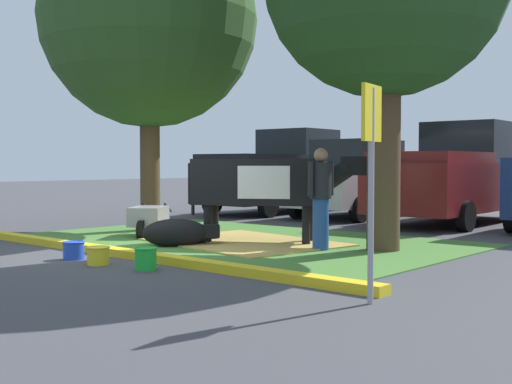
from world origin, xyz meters
name	(u,v)px	position (x,y,z in m)	size (l,w,h in m)	color
ground_plane	(144,250)	(0.00, 0.00, 0.00)	(80.00, 80.00, 0.00)	#424247
grass_island	(241,240)	(0.36, 1.95, 0.01)	(7.88, 5.08, 0.02)	#477A33
curb_yellow	(121,253)	(0.36, -0.74, 0.06)	(9.08, 0.24, 0.12)	yellow
hay_bedding	(245,242)	(0.71, 1.67, 0.03)	(3.20, 2.40, 0.04)	tan
shade_tree_left	(149,19)	(-2.30, 2.04, 4.38)	(4.49, 4.49, 6.64)	#4C3823
cow_holstein	(265,183)	(0.96, 1.93, 1.07)	(2.87, 1.94, 1.53)	black
calf_lying	(177,233)	(0.15, 0.60, 0.24)	(1.08, 1.22, 0.48)	black
person_handler	(321,196)	(2.26, 1.78, 0.89)	(0.34, 0.52, 1.65)	#23478C
wheelbarrow	(148,217)	(-1.41, 1.25, 0.39)	(1.22, 1.47, 0.63)	gray
parking_sign	(371,150)	(4.97, -1.15, 1.54)	(0.12, 0.44, 2.18)	#99999E
bucket_blue	(74,250)	(0.06, -1.35, 0.14)	(0.33, 0.33, 0.26)	blue
bucket_yellow	(98,255)	(0.78, -1.43, 0.13)	(0.32, 0.32, 0.25)	yellow
bucket_green	(146,258)	(1.64, -1.29, 0.16)	(0.31, 0.31, 0.30)	green
pickup_truck_black	(281,174)	(-3.65, 8.03, 1.11)	(2.35, 5.46, 2.42)	black
sedan_silver	(358,180)	(-0.97, 7.93, 0.98)	(2.13, 4.46, 2.02)	silver
pickup_truck_maroon	(455,176)	(1.69, 8.02, 1.11)	(2.35, 5.46, 2.42)	maroon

